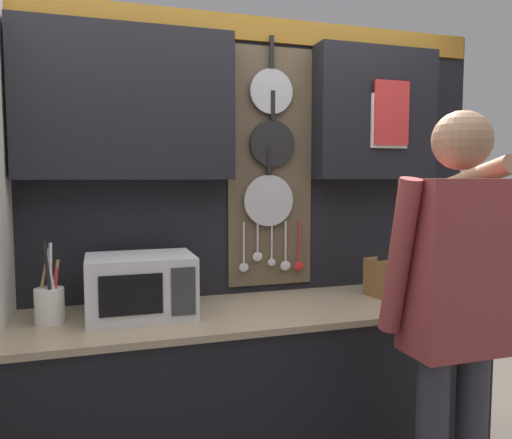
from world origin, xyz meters
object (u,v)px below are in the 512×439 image
knife_block (381,277)px  utensil_crock (50,302)px  microwave (141,286)px  person (454,301)px

knife_block → utensil_crock: size_ratio=0.78×
microwave → utensil_crock: 0.39m
microwave → person: (1.09, -0.74, 0.02)m
utensil_crock → knife_block: bearing=-0.0°
microwave → person: 1.32m
microwave → knife_block: 1.24m
knife_block → utensil_crock: (-1.62, 0.00, -0.01)m
person → microwave: bearing=145.8°
microwave → knife_block: bearing=0.0°
microwave → utensil_crock: utensil_crock is taller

